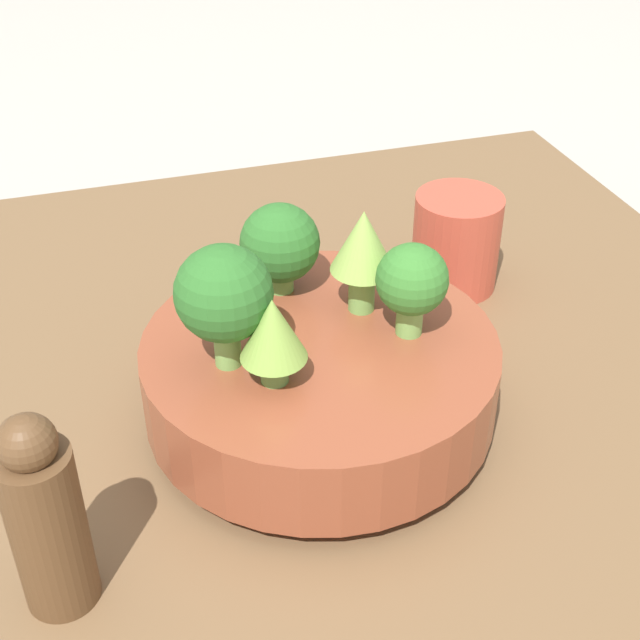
# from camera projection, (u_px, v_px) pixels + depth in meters

# --- Properties ---
(ground_plane) EXTENTS (6.00, 6.00, 0.00)m
(ground_plane) POSITION_uv_depth(u_px,v_px,m) (372.00, 469.00, 0.72)
(ground_plane) COLOR #ADA89E
(table) EXTENTS (1.01, 0.83, 0.04)m
(table) POSITION_uv_depth(u_px,v_px,m) (372.00, 451.00, 0.71)
(table) COLOR brown
(table) RESTS_ON ground_plane
(bowl) EXTENTS (0.27, 0.27, 0.08)m
(bowl) POSITION_uv_depth(u_px,v_px,m) (320.00, 376.00, 0.69)
(bowl) COLOR brown
(bowl) RESTS_ON table
(broccoli_floret_right) EXTENTS (0.06, 0.06, 0.08)m
(broccoli_floret_right) POSITION_uv_depth(u_px,v_px,m) (280.00, 244.00, 0.71)
(broccoli_floret_right) COLOR #6BA34C
(broccoli_floret_right) RESTS_ON bowl
(romanesco_piece_near) EXTENTS (0.05, 0.05, 0.09)m
(romanesco_piece_near) POSITION_uv_depth(u_px,v_px,m) (363.00, 246.00, 0.68)
(romanesco_piece_near) COLOR #7AB256
(romanesco_piece_near) RESTS_ON bowl
(broccoli_floret_back) EXTENTS (0.07, 0.07, 0.10)m
(broccoli_floret_back) POSITION_uv_depth(u_px,v_px,m) (224.00, 295.00, 0.62)
(broccoli_floret_back) COLOR #7AB256
(broccoli_floret_back) RESTS_ON bowl
(romanesco_piece_far) EXTENTS (0.05, 0.05, 0.07)m
(romanesco_piece_far) POSITION_uv_depth(u_px,v_px,m) (273.00, 332.00, 0.61)
(romanesco_piece_far) COLOR #609347
(romanesco_piece_far) RESTS_ON bowl
(broccoli_floret_front) EXTENTS (0.05, 0.05, 0.07)m
(broccoli_floret_front) POSITION_uv_depth(u_px,v_px,m) (412.00, 282.00, 0.65)
(broccoli_floret_front) COLOR #7AB256
(broccoli_floret_front) RESTS_ON bowl
(cup) EXTENTS (0.08, 0.08, 0.09)m
(cup) POSITION_uv_depth(u_px,v_px,m) (456.00, 242.00, 0.86)
(cup) COLOR #C64C38
(cup) RESTS_ON table
(pepper_mill) EXTENTS (0.05, 0.05, 0.15)m
(pepper_mill) POSITION_uv_depth(u_px,v_px,m) (46.00, 518.00, 0.53)
(pepper_mill) COLOR brown
(pepper_mill) RESTS_ON table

